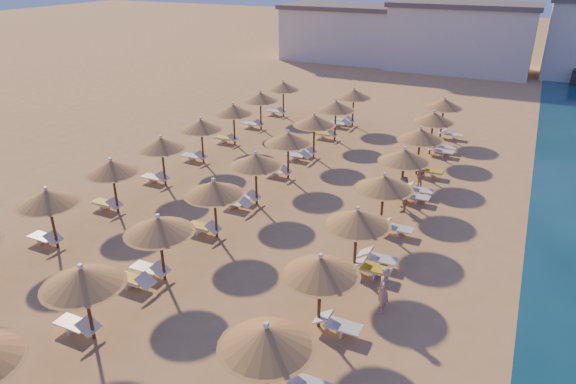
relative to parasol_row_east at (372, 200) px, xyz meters
The scene contains 9 objects.
ground 5.19m from the parasol_row_east, 145.44° to the right, with size 220.00×220.00×0.00m, color tan.
hotel_blocks 43.50m from the parasol_row_east, 91.10° to the left, with size 45.27×10.57×8.10m.
parasol_row_east is the anchor object (origin of this frame).
parasol_row_west 6.58m from the parasol_row_east, behind, with size 2.71×36.94×2.92m.
parasol_row_inland 12.99m from the parasol_row_east, 162.97° to the left, with size 2.71×29.34×2.92m.
loungers 5.82m from the parasol_row_east, behind, with size 15.46×34.87×0.66m.
beachgoer_c 7.78m from the parasol_row_east, 85.87° to the left, with size 0.89×0.37×1.52m, color tan.
beachgoer_a 4.56m from the parasol_row_east, 66.43° to the right, with size 0.66×0.43×1.81m, color tan.
beachgoer_b 4.64m from the parasol_row_east, 85.22° to the left, with size 0.89×0.69×1.82m, color tan.
Camera 1 is at (8.93, -16.41, 11.64)m, focal length 32.00 mm.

